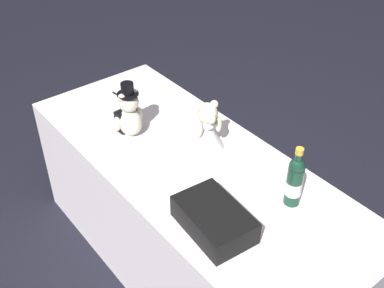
% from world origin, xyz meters
% --- Properties ---
extents(ground_plane, '(12.00, 12.00, 0.00)m').
position_xyz_m(ground_plane, '(0.00, 0.00, 0.00)').
color(ground_plane, black).
extents(reception_table, '(1.85, 0.74, 0.72)m').
position_xyz_m(reception_table, '(0.00, 0.00, 0.36)').
color(reception_table, white).
rests_on(reception_table, ground_plane).
extents(teddy_bear_groom, '(0.16, 0.17, 0.29)m').
position_xyz_m(teddy_bear_groom, '(0.37, 0.10, 0.83)').
color(teddy_bear_groom, beige).
rests_on(teddy_bear_groom, reception_table).
extents(teddy_bear_bride, '(0.23, 0.18, 0.25)m').
position_xyz_m(teddy_bear_bride, '(0.06, -0.13, 0.83)').
color(teddy_bear_bride, white).
rests_on(teddy_bear_bride, reception_table).
extents(champagne_bottle, '(0.07, 0.07, 0.28)m').
position_xyz_m(champagne_bottle, '(-0.47, -0.15, 0.84)').
color(champagne_bottle, '#143B29').
rests_on(champagne_bottle, reception_table).
extents(signing_pen, '(0.15, 0.03, 0.01)m').
position_xyz_m(signing_pen, '(0.69, -0.04, 0.73)').
color(signing_pen, black).
rests_on(signing_pen, reception_table).
extents(gift_case_black, '(0.33, 0.23, 0.10)m').
position_xyz_m(gift_case_black, '(-0.38, 0.19, 0.77)').
color(gift_case_black, black).
rests_on(gift_case_black, reception_table).
extents(guestbook, '(0.30, 0.34, 0.02)m').
position_xyz_m(guestbook, '(-0.76, 0.16, 0.73)').
color(guestbook, white).
rests_on(guestbook, reception_table).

